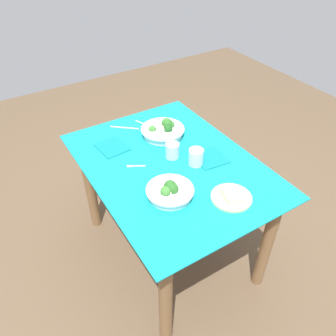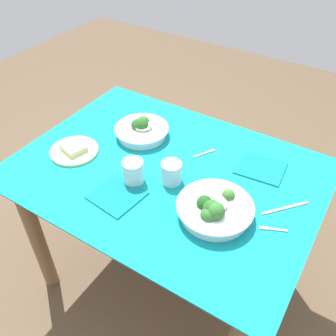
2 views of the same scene
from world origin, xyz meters
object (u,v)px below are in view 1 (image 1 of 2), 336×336
Objects in this scene: broccoli_bowl_near at (170,191)px; napkin_folded_upper at (112,147)px; table_knife_left at (125,128)px; napkin_folded_lower at (210,158)px; bread_side_plate at (231,197)px; fork_by_far_bowl at (142,123)px; water_glass_center at (172,150)px; fork_by_near_bowl at (135,166)px; broccoli_bowl_far at (164,130)px; water_glass_side at (196,157)px.

broccoli_bowl_near is 1.31× the size of napkin_folded_upper.
napkin_folded_lower is (0.56, 0.28, 0.00)m from table_knife_left.
broccoli_bowl_near is 0.40m from napkin_folded_lower.
fork_by_far_bowl is (-0.88, -0.04, -0.01)m from bread_side_plate.
table_knife_left is at bearing 172.74° from broccoli_bowl_near.
napkin_folded_upper reaches higher than table_knife_left.
water_glass_center reaches higher than fork_by_near_bowl.
broccoli_bowl_far reaches higher than napkin_folded_lower.
fork_by_far_bowl is (-0.20, -0.05, -0.03)m from broccoli_bowl_far.
water_glass_center reaches higher than napkin_folded_lower.
fork_by_near_bowl is (-0.16, -0.30, -0.05)m from water_glass_side.
table_knife_left is at bearing -115.83° from fork_by_far_bowl.
broccoli_bowl_far reaches higher than water_glass_center.
fork_by_far_bowl is 0.12m from table_knife_left.
water_glass_center is at bearing 43.80° from napkin_folded_upper.
table_knife_left is (-0.01, -0.12, -0.00)m from fork_by_far_bowl.
water_glass_center is 0.93× the size of fork_by_near_bowl.
fork_by_near_bowl and table_knife_left have the same top height.
bread_side_plate is 0.90m from table_knife_left.
fork_by_far_bowl is at bearing 163.17° from broccoli_bowl_near.
broccoli_bowl_near is at bearing -68.43° from napkin_folded_lower.
water_glass_center is at bearing -37.03° from table_knife_left.
water_glass_side is 0.52m from napkin_folded_upper.
napkin_folded_lower is (0.16, 0.41, 0.00)m from fork_by_near_bowl.
napkin_folded_upper is at bearing -136.20° from water_glass_center.
water_glass_side is 0.50× the size of table_knife_left.
napkin_folded_upper is (-0.05, -0.34, -0.03)m from broccoli_bowl_far.
table_knife_left is (-0.40, 0.13, -0.00)m from fork_by_near_bowl.
broccoli_bowl_near is 0.73m from fork_by_far_bowl.
broccoli_bowl_near is at bearing -27.87° from broccoli_bowl_far.
napkin_folded_lower is (0.13, 0.18, -0.04)m from water_glass_center.
table_knife_left is (-0.88, -0.16, -0.01)m from bread_side_plate.
broccoli_bowl_far reaches higher than table_knife_left.
bread_side_plate is at bearing -39.33° from table_knife_left.
broccoli_bowl_far is at bearing -7.62° from fork_by_far_bowl.
napkin_folded_upper reaches higher than fork_by_near_bowl.
fork_by_near_bowl is at bearing 7.88° from napkin_folded_upper.
bread_side_plate is at bearing 8.32° from water_glass_center.
broccoli_bowl_far reaches higher than napkin_folded_upper.
broccoli_bowl_far is 0.57m from broccoli_bowl_near.
table_knife_left is at bearing -169.45° from bread_side_plate.
fork_by_far_bowl is at bearing 176.84° from water_glass_center.
bread_side_plate is 2.15× the size of water_glass_side.
broccoli_bowl_far is 0.27m from table_knife_left.
broccoli_bowl_near reaches higher than table_knife_left.
fork_by_near_bowl is at bearing -55.28° from fork_by_far_bowl.
fork_by_near_bowl is 0.44m from napkin_folded_lower.
fork_by_near_bowl is at bearing -172.74° from broccoli_bowl_near.
napkin_folded_lower is at bearing 47.56° from napkin_folded_upper.
water_glass_side is (-0.33, 0.01, 0.04)m from bread_side_plate.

